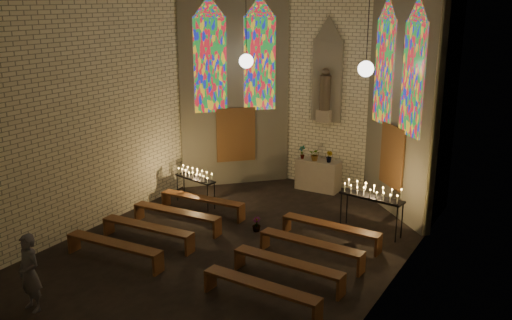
# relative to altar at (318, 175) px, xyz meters

# --- Properties ---
(floor) EXTENTS (12.00, 12.00, 0.00)m
(floor) POSITION_rel_altar_xyz_m (0.00, -5.45, -0.50)
(floor) COLOR black
(floor) RESTS_ON ground
(room) EXTENTS (8.22, 12.43, 7.00)m
(room) POSITION_rel_altar_xyz_m (-0.00, -2.08, 3.22)
(room) COLOR #F5F0CD
(room) RESTS_ON ground
(altar) EXTENTS (1.40, 0.60, 1.00)m
(altar) POSITION_rel_altar_xyz_m (0.00, 0.00, 0.00)
(altar) COLOR #ADA28D
(altar) RESTS_ON ground
(flower_vase_left) EXTENTS (0.27, 0.23, 0.44)m
(flower_vase_left) POSITION_rel_altar_xyz_m (-0.55, -0.09, 0.72)
(flower_vase_left) COLOR #4C723F
(flower_vase_left) RESTS_ON altar
(flower_vase_center) EXTENTS (0.39, 0.34, 0.41)m
(flower_vase_center) POSITION_rel_altar_xyz_m (-0.08, -0.10, 0.71)
(flower_vase_center) COLOR #4C723F
(flower_vase_center) RESTS_ON altar
(flower_vase_right) EXTENTS (0.27, 0.24, 0.40)m
(flower_vase_right) POSITION_rel_altar_xyz_m (0.40, -0.07, 0.70)
(flower_vase_right) COLOR #4C723F
(flower_vase_right) RESTS_ON altar
(aisle_flower_pot) EXTENTS (0.23, 0.23, 0.40)m
(aisle_flower_pot) POSITION_rel_altar_xyz_m (-0.01, -3.99, -0.30)
(aisle_flower_pot) COLOR #4C723F
(aisle_flower_pot) RESTS_ON ground
(votive_stand_left) EXTENTS (1.50, 0.65, 1.07)m
(votive_stand_left) POSITION_rel_altar_xyz_m (-2.61, -3.16, 0.42)
(votive_stand_left) COLOR black
(votive_stand_left) RESTS_ON ground
(votive_stand_right) EXTENTS (1.78, 0.66, 1.28)m
(votive_stand_right) POSITION_rel_altar_xyz_m (2.66, -2.53, 0.60)
(votive_stand_right) COLOR black
(votive_stand_right) RESTS_ON ground
(pew_left_0) EXTENTS (2.65, 0.49, 0.51)m
(pew_left_0) POSITION_rel_altar_xyz_m (-2.01, -3.67, -0.09)
(pew_left_0) COLOR #512E17
(pew_left_0) RESTS_ON ground
(pew_right_0) EXTENTS (2.65, 0.49, 0.51)m
(pew_right_0) POSITION_rel_altar_xyz_m (2.01, -3.67, -0.09)
(pew_right_0) COLOR #512E17
(pew_right_0) RESTS_ON ground
(pew_left_1) EXTENTS (2.65, 0.49, 0.51)m
(pew_left_1) POSITION_rel_altar_xyz_m (-2.01, -4.87, -0.09)
(pew_left_1) COLOR #512E17
(pew_left_1) RESTS_ON ground
(pew_right_1) EXTENTS (2.65, 0.49, 0.51)m
(pew_right_1) POSITION_rel_altar_xyz_m (2.01, -4.87, -0.09)
(pew_right_1) COLOR #512E17
(pew_right_1) RESTS_ON ground
(pew_left_2) EXTENTS (2.65, 0.49, 0.51)m
(pew_left_2) POSITION_rel_altar_xyz_m (-2.01, -6.07, -0.09)
(pew_left_2) COLOR #512E17
(pew_left_2) RESTS_ON ground
(pew_right_2) EXTENTS (2.65, 0.49, 0.51)m
(pew_right_2) POSITION_rel_altar_xyz_m (2.01, -6.07, -0.09)
(pew_right_2) COLOR #512E17
(pew_right_2) RESTS_ON ground
(pew_left_3) EXTENTS (2.65, 0.49, 0.51)m
(pew_left_3) POSITION_rel_altar_xyz_m (-2.01, -7.27, -0.09)
(pew_left_3) COLOR #512E17
(pew_left_3) RESTS_ON ground
(pew_right_3) EXTENTS (2.65, 0.49, 0.51)m
(pew_right_3) POSITION_rel_altar_xyz_m (2.01, -7.27, -0.09)
(pew_right_3) COLOR #512E17
(pew_right_3) RESTS_ON ground
(visitor) EXTENTS (0.64, 0.46, 1.62)m
(visitor) POSITION_rel_altar_xyz_m (-1.91, -9.69, 0.31)
(visitor) COLOR #4E4C57
(visitor) RESTS_ON ground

